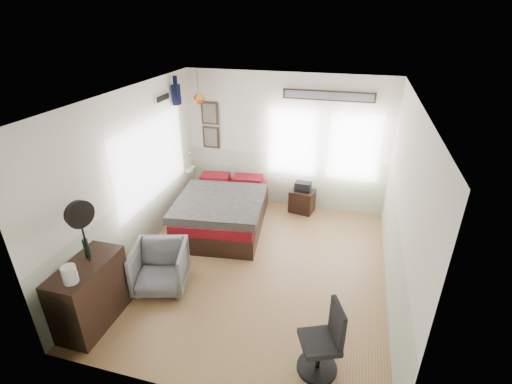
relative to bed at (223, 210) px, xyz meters
The scene contains 12 objects.
ground_plane 1.48m from the bed, 49.57° to the right, with size 4.00×4.50×0.01m, color olive.
room_shell 1.79m from the bed, 46.70° to the right, with size 4.02×4.52×2.71m.
wall_decor 1.98m from the bed, 101.05° to the left, with size 3.55×1.32×1.44m.
bed is the anchor object (origin of this frame).
dresser 2.83m from the bed, 106.51° to the right, with size 0.48×1.00×0.90m, color black.
armchair 1.89m from the bed, 98.75° to the right, with size 0.74×0.76×0.69m, color slate.
nightstand 1.66m from the bed, 35.14° to the left, with size 0.46×0.37×0.46m, color black.
task_chair 3.43m from the bed, 51.25° to the right, with size 0.53×0.53×0.92m.
kettle 3.18m from the bed, 103.49° to the right, with size 0.19×0.16×0.22m.
bottle 2.79m from the bed, 108.38° to the right, with size 0.07×0.07×0.27m, color black.
stand_fan 2.99m from the bed, 106.51° to the right, with size 0.20×0.33×0.84m.
black_bag 1.67m from the bed, 35.14° to the left, with size 0.31×0.20×0.18m, color black.
Camera 1 is at (1.26, -4.59, 3.71)m, focal length 26.00 mm.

